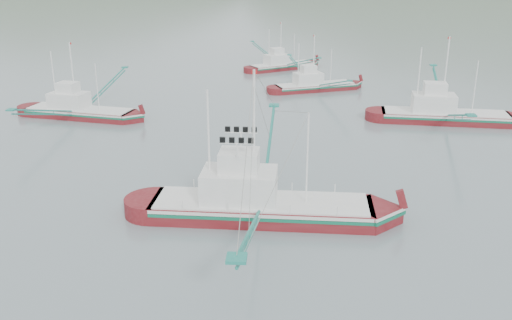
# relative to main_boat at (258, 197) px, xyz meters

# --- Properties ---
(ground) EXTENTS (1200.00, 1200.00, 0.00)m
(ground) POSITION_rel_main_boat_xyz_m (-0.40, -1.46, -1.81)
(ground) COLOR slate
(ground) RESTS_ON ground
(main_boat) EXTENTS (17.39, 31.27, 12.65)m
(main_boat) POSITION_rel_main_boat_xyz_m (0.00, 0.00, 0.00)
(main_boat) COLOR #600E12
(main_boat) RESTS_ON ground
(bg_boat_far) EXTENTS (12.79, 21.66, 9.12)m
(bg_boat_far) POSITION_rel_main_boat_xyz_m (6.31, 45.83, -0.00)
(bg_boat_far) COLOR #600E12
(bg_boat_far) RESTS_ON ground
(bg_boat_right) EXTENTS (15.77, 27.89, 11.32)m
(bg_boat_right) POSITION_rel_main_boat_xyz_m (21.49, 28.85, -0.19)
(bg_boat_right) COLOR #600E12
(bg_boat_right) RESTS_ON ground
(bg_boat_left) EXTENTS (14.47, 25.05, 10.26)m
(bg_boat_left) POSITION_rel_main_boat_xyz_m (-24.39, 28.45, -0.01)
(bg_boat_left) COLOR #600E12
(bg_boat_left) RESTS_ON ground
(bg_boat_extra) EXTENTS (15.75, 20.46, 9.12)m
(bg_boat_extra) POSITION_rel_main_boat_xyz_m (1.07, 62.99, 0.12)
(bg_boat_extra) COLOR #600E12
(bg_boat_extra) RESTS_ON ground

